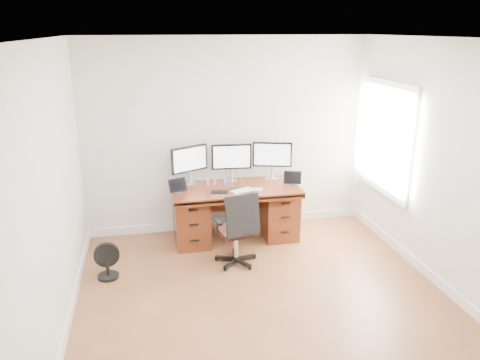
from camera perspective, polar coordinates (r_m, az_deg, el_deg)
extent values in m
plane|color=brown|center=(5.02, 3.64, -15.69)|extent=(4.50, 4.50, 0.00)
cube|color=white|center=(6.53, -1.35, 5.34)|extent=(4.00, 0.10, 2.70)
cube|color=white|center=(5.31, 25.27, 0.56)|extent=(0.10, 4.50, 2.70)
cube|color=white|center=(6.49, 17.35, 4.89)|extent=(0.04, 1.30, 1.50)
cube|color=white|center=(6.48, 17.19, 4.88)|extent=(0.01, 1.15, 1.35)
cube|color=#582511|center=(6.28, -0.56, -1.12)|extent=(1.70, 0.80, 0.05)
cube|color=#582511|center=(6.36, -5.98, -4.59)|extent=(0.45, 0.70, 0.70)
cube|color=#582511|center=(6.57, 4.59, -3.77)|extent=(0.45, 0.70, 0.70)
cube|color=#441C0C|center=(6.63, -1.06, -2.12)|extent=(0.74, 0.03, 0.40)
cylinder|color=black|center=(5.92, -0.49, -9.66)|extent=(0.60, 0.60, 0.07)
cylinder|color=silver|center=(5.82, -0.50, -7.77)|extent=(0.05, 0.05, 0.36)
cube|color=black|center=(5.74, -0.50, -6.15)|extent=(0.51, 0.50, 0.06)
cube|color=black|center=(5.47, 0.32, -4.34)|extent=(0.42, 0.13, 0.50)
cube|color=black|center=(5.59, -2.81, -5.04)|extent=(0.10, 0.22, 0.03)
cube|color=black|center=(5.77, 1.72, -4.28)|extent=(0.10, 0.22, 0.03)
cylinder|color=black|center=(5.80, -15.73, -11.21)|extent=(0.25, 0.25, 0.03)
cylinder|color=black|center=(5.75, -15.84, -10.17)|extent=(0.04, 0.04, 0.21)
cylinder|color=black|center=(5.68, -15.96, -8.84)|extent=(0.30, 0.09, 0.29)
cube|color=silver|center=(6.44, -6.10, -0.44)|extent=(0.22, 0.21, 0.01)
cylinder|color=silver|center=(6.42, -6.12, 0.28)|extent=(0.04, 0.04, 0.18)
cube|color=black|center=(6.34, -6.20, 2.56)|extent=(0.51, 0.28, 0.35)
cube|color=white|center=(6.32, -6.11, 2.53)|extent=(0.45, 0.23, 0.30)
cube|color=silver|center=(6.52, -1.03, -0.11)|extent=(0.19, 0.15, 0.01)
cylinder|color=silver|center=(6.49, -1.03, 0.60)|extent=(0.04, 0.04, 0.18)
cube|color=black|center=(6.42, -1.04, 2.86)|extent=(0.55, 0.08, 0.35)
cube|color=white|center=(6.40, -1.02, 2.81)|extent=(0.50, 0.04, 0.30)
cube|color=silver|center=(6.65, 3.89, 0.21)|extent=(0.21, 0.18, 0.01)
cylinder|color=silver|center=(6.62, 3.91, 0.91)|extent=(0.04, 0.04, 0.18)
cube|color=black|center=(6.55, 3.95, 3.13)|extent=(0.54, 0.19, 0.35)
cube|color=white|center=(6.53, 3.95, 3.08)|extent=(0.48, 0.14, 0.30)
cube|color=silver|center=(6.13, -7.57, -1.47)|extent=(0.12, 0.11, 0.01)
cube|color=black|center=(6.10, -7.61, -0.64)|extent=(0.25, 0.15, 0.17)
cube|color=silver|center=(6.41, 6.41, -0.52)|extent=(0.12, 0.11, 0.01)
cube|color=black|center=(6.38, 6.44, 0.28)|extent=(0.25, 0.14, 0.17)
cube|color=white|center=(6.13, 0.28, -1.28)|extent=(0.33, 0.23, 0.01)
cube|color=silver|center=(6.19, 2.19, -1.13)|extent=(0.15, 0.15, 0.01)
cube|color=black|center=(6.09, -2.50, -1.44)|extent=(0.23, 0.17, 0.01)
cube|color=black|center=(6.20, -0.64, -1.07)|extent=(0.13, 0.07, 0.01)
cylinder|color=pink|center=(6.35, -3.95, -0.43)|extent=(0.03, 0.03, 0.06)
sphere|color=pink|center=(6.33, -3.96, -0.05)|extent=(0.04, 0.04, 0.04)
cylinder|color=#7D54C9|center=(6.36, -3.08, -0.37)|extent=(0.03, 0.03, 0.06)
sphere|color=#7D54C9|center=(6.35, -3.08, 0.00)|extent=(0.04, 0.04, 0.04)
cylinder|color=#4661D7|center=(6.38, -1.93, -0.29)|extent=(0.03, 0.03, 0.06)
sphere|color=#4661D7|center=(6.36, -1.94, 0.08)|extent=(0.04, 0.04, 0.04)
cylinder|color=brown|center=(6.42, 0.11, -0.16)|extent=(0.03, 0.03, 0.06)
sphere|color=brown|center=(6.41, 0.11, 0.21)|extent=(0.04, 0.04, 0.04)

